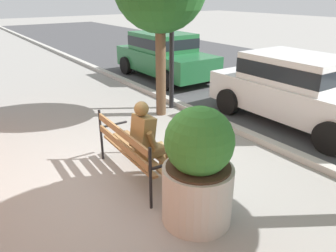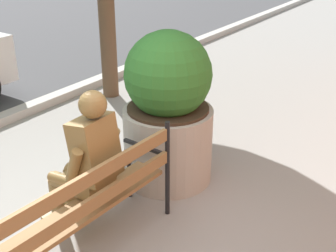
% 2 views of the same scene
% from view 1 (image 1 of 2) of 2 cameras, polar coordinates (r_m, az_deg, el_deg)
% --- Properties ---
extents(ground_plane, '(80.00, 80.00, 0.00)m').
position_cam_1_polar(ground_plane, '(5.53, -7.83, -8.54)').
color(ground_plane, gray).
extents(curb_stone, '(60.00, 0.20, 0.12)m').
position_cam_1_polar(curb_stone, '(7.13, 13.16, -1.04)').
color(curb_stone, '#B2AFA8').
rests_on(curb_stone, ground).
extents(park_bench, '(1.82, 0.60, 0.95)m').
position_cam_1_polar(park_bench, '(5.20, -6.44, -3.81)').
color(park_bench, olive).
rests_on(park_bench, ground).
extents(bronze_statue_seated, '(0.63, 0.77, 1.37)m').
position_cam_1_polar(bronze_statue_seated, '(5.03, -2.93, -3.03)').
color(bronze_statue_seated, olive).
rests_on(bronze_statue_seated, ground).
extents(concrete_planter, '(0.92, 0.92, 1.59)m').
position_cam_1_polar(concrete_planter, '(4.14, 5.34, -7.47)').
color(concrete_planter, '#A8A399').
rests_on(concrete_planter, ground).
extents(parked_car_green, '(4.11, 1.94, 1.56)m').
position_cam_1_polar(parked_car_green, '(11.65, -0.70, 12.57)').
color(parked_car_green, '#236638').
rests_on(parked_car_green, ground).
extents(parked_car_white, '(4.11, 1.94, 1.56)m').
position_cam_1_polar(parked_car_white, '(7.96, 21.78, 6.33)').
color(parked_car_white, silver).
rests_on(parked_car_white, ground).
extents(lamp_post, '(0.32, 0.32, 3.90)m').
position_cam_1_polar(lamp_post, '(8.17, 0.68, 20.46)').
color(lamp_post, black).
rests_on(lamp_post, ground).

